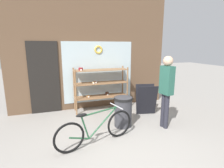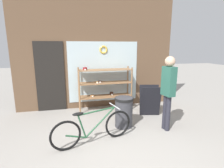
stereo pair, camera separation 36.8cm
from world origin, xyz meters
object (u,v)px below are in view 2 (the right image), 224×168
object	(u,v)px
trash_bin	(124,111)
pedestrian	(168,87)
display_case	(105,84)
sandwich_board	(150,101)
bicycle	(93,128)

from	to	relation	value
trash_bin	pedestrian	bearing A→B (deg)	-22.40
display_case	sandwich_board	distance (m)	1.45
pedestrian	display_case	bearing A→B (deg)	-153.46
bicycle	display_case	bearing A→B (deg)	58.43
display_case	sandwich_board	xyz separation A→B (m)	(1.17, -0.76, -0.38)
bicycle	pedestrian	bearing A→B (deg)	-7.12
display_case	trash_bin	world-z (taller)	display_case
display_case	pedestrian	distance (m)	2.05
display_case	bicycle	xyz separation A→B (m)	(-0.59, -1.89, -0.48)
pedestrian	trash_bin	size ratio (longest dim) A/B	2.35
display_case	trash_bin	xyz separation A→B (m)	(0.24, -1.28, -0.41)
bicycle	pedestrian	distance (m)	1.91
sandwich_board	trash_bin	xyz separation A→B (m)	(-0.93, -0.53, -0.04)
bicycle	trash_bin	world-z (taller)	trash_bin
pedestrian	trash_bin	bearing A→B (deg)	-121.01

